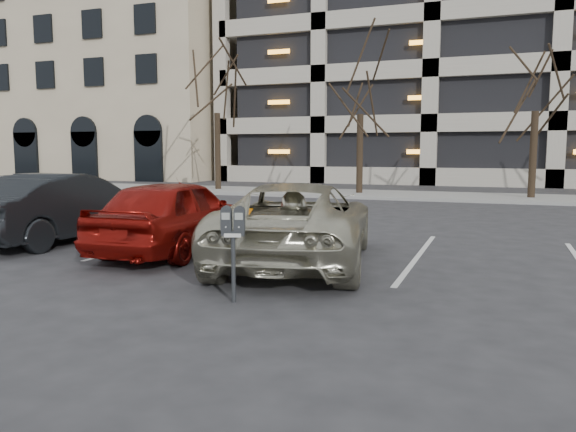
{
  "coord_description": "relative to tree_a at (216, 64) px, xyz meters",
  "views": [
    {
      "loc": [
        2.77,
        -8.3,
        2.0
      ],
      "look_at": [
        -0.09,
        -0.7,
        1.04
      ],
      "focal_mm": 35.0,
      "sensor_mm": 36.0,
      "label": 1
    }
  ],
  "objects": [
    {
      "name": "ground",
      "position": [
        10.0,
        -16.0,
        -6.03
      ],
      "size": [
        140.0,
        140.0,
        0.0
      ],
      "primitive_type": "plane",
      "color": "#28282B",
      "rests_on": "ground"
    },
    {
      "name": "parking_meter",
      "position": [
        9.56,
        -17.8,
        -5.07
      ],
      "size": [
        0.34,
        0.21,
        1.25
      ],
      "rotation": [
        0.0,
        0.0,
        0.31
      ],
      "color": "black",
      "rests_on": "ground"
    },
    {
      "name": "sidewalk",
      "position": [
        10.0,
        0.0,
        -5.97
      ],
      "size": [
        80.0,
        4.0,
        0.12
      ],
      "primitive_type": "cube",
      "color": "gray",
      "rests_on": "ground"
    },
    {
      "name": "car_red",
      "position": [
        6.86,
        -14.86,
        -5.3
      ],
      "size": [
        1.94,
        4.38,
        1.47
      ],
      "primitive_type": "imported",
      "rotation": [
        0.0,
        0.0,
        3.19
      ],
      "color": "maroon",
      "rests_on": "ground"
    },
    {
      "name": "tree_b",
      "position": [
        7.0,
        0.0,
        -0.34
      ],
      "size": [
        3.47,
        3.47,
        7.88
      ],
      "color": "black",
      "rests_on": "ground"
    },
    {
      "name": "tree_c",
      "position": [
        14.0,
        0.0,
        -0.39
      ],
      "size": [
        3.43,
        3.43,
        7.8
      ],
      "color": "black",
      "rests_on": "ground"
    },
    {
      "name": "tree_a",
      "position": [
        0.0,
        0.0,
        0.0
      ],
      "size": [
        3.67,
        3.67,
        8.35
      ],
      "color": "black",
      "rests_on": "ground"
    },
    {
      "name": "suv_silver",
      "position": [
        9.46,
        -15.02,
        -5.32
      ],
      "size": [
        3.3,
        5.51,
        1.44
      ],
      "rotation": [
        0.0,
        0.0,
        3.33
      ],
      "color": "#BBB79F",
      "rests_on": "ground"
    },
    {
      "name": "stall_lines",
      "position": [
        8.6,
        -13.7,
        -6.03
      ],
      "size": [
        16.9,
        5.2,
        0.0
      ],
      "color": "silver",
      "rests_on": "ground"
    },
    {
      "name": "car_dark",
      "position": [
        3.9,
        -14.55,
        -5.28
      ],
      "size": [
        1.93,
        4.64,
        1.49
      ],
      "primitive_type": "imported",
      "rotation": [
        0.0,
        0.0,
        3.06
      ],
      "color": "black",
      "rests_on": "ground"
    },
    {
      "name": "office_building",
      "position": [
        -18.0,
        13.92,
        1.46
      ],
      "size": [
        26.0,
        16.2,
        15.0
      ],
      "color": "tan",
      "rests_on": "ground"
    }
  ]
}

